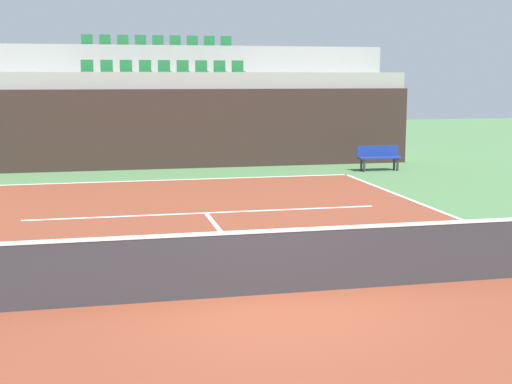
{
  "coord_description": "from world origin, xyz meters",
  "views": [
    {
      "loc": [
        -2.35,
        -9.66,
        3.14
      ],
      "look_at": [
        0.23,
        2.0,
        1.2
      ],
      "focal_mm": 49.47,
      "sensor_mm": 36.0,
      "label": 1
    }
  ],
  "objects": [
    {
      "name": "back_wall",
      "position": [
        0.0,
        14.88,
        1.37
      ],
      "size": [
        17.54,
        0.3,
        2.75
      ],
      "primitive_type": "cube",
      "color": "#33231E",
      "rests_on": "ground_plane"
    },
    {
      "name": "service_line_far",
      "position": [
        0.0,
        6.4,
        0.01
      ],
      "size": [
        8.26,
        0.1,
        0.0
      ],
      "primitive_type": "cube",
      "color": "white",
      "rests_on": "court_surface"
    },
    {
      "name": "player_bench",
      "position": [
        6.91,
        12.76,
        0.51
      ],
      "size": [
        1.5,
        0.4,
        0.85
      ],
      "color": "navy",
      "rests_on": "ground_plane"
    },
    {
      "name": "stands_tier_lower",
      "position": [
        0.0,
        16.23,
        1.66
      ],
      "size": [
        17.54,
        2.4,
        3.33
      ],
      "primitive_type": "cube",
      "color": "#9E9E99",
      "rests_on": "ground_plane"
    },
    {
      "name": "seating_row_lower",
      "position": [
        0.0,
        16.33,
        3.45
      ],
      "size": [
        5.89,
        0.44,
        0.44
      ],
      "color": "#1E6633",
      "rests_on": "stands_tier_lower"
    },
    {
      "name": "stands_tier_upper",
      "position": [
        0.0,
        18.63,
        2.17
      ],
      "size": [
        17.54,
        2.4,
        4.35
      ],
      "primitive_type": "cube",
      "color": "#9E9E99",
      "rests_on": "ground_plane"
    },
    {
      "name": "seating_row_upper",
      "position": [
        0.0,
        18.73,
        4.47
      ],
      "size": [
        5.89,
        0.44,
        0.44
      ],
      "color": "#1E6633",
      "rests_on": "stands_tier_upper"
    },
    {
      "name": "court_surface",
      "position": [
        0.0,
        0.0,
        0.01
      ],
      "size": [
        11.0,
        24.0,
        0.01
      ],
      "primitive_type": "cube",
      "color": "brown",
      "rests_on": "ground_plane"
    },
    {
      "name": "centre_service_line",
      "position": [
        0.0,
        3.2,
        0.01
      ],
      "size": [
        0.1,
        6.4,
        0.0
      ],
      "primitive_type": "cube",
      "color": "white",
      "rests_on": "court_surface"
    },
    {
      "name": "tennis_net",
      "position": [
        0.0,
        0.0,
        0.51
      ],
      "size": [
        11.08,
        0.08,
        1.07
      ],
      "color": "black",
      "rests_on": "court_surface"
    },
    {
      "name": "baseline_far",
      "position": [
        0.0,
        11.95,
        0.01
      ],
      "size": [
        11.0,
        0.1,
        0.0
      ],
      "primitive_type": "cube",
      "color": "white",
      "rests_on": "court_surface"
    },
    {
      "name": "ground_plane",
      "position": [
        0.0,
        0.0,
        0.0
      ],
      "size": [
        80.0,
        80.0,
        0.0
      ],
      "primitive_type": "plane",
      "color": "#477042"
    }
  ]
}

